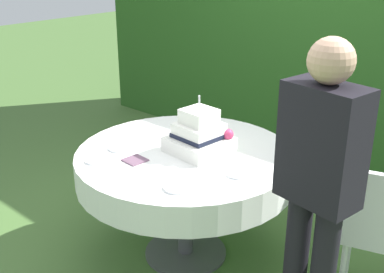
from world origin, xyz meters
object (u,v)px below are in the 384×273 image
cake_table (185,166)px  serving_plate_left (119,148)px  napkin_stack (135,160)px  standing_person (318,185)px  wedding_cake (199,136)px  serving_plate_near (95,161)px  serving_plate_right (237,175)px  garden_chair (381,227)px  serving_plate_far (177,188)px

cake_table → serving_plate_left: (-0.33, -0.25, 0.10)m
napkin_stack → standing_person: bearing=5.6°
wedding_cake → standing_person: size_ratio=0.23×
cake_table → wedding_cake: size_ratio=3.75×
wedding_cake → serving_plate_near: wedding_cake is taller
serving_plate_right → garden_chair: bearing=27.5°
serving_plate_near → serving_plate_left: bearing=100.4°
cake_table → serving_plate_left: size_ratio=10.84×
wedding_cake → standing_person: standing_person is taller
cake_table → serving_plate_far: bearing=-52.4°
serving_plate_far → napkin_stack: serving_plate_far is taller
napkin_stack → serving_plate_far: bearing=-11.8°
serving_plate_far → garden_chair: bearing=39.4°
cake_table → serving_plate_near: (-0.30, -0.46, 0.10)m
serving_plate_far → garden_chair: garden_chair is taller
serving_plate_right → garden_chair: (0.70, 0.36, -0.21)m
napkin_stack → standing_person: standing_person is taller
garden_chair → serving_plate_right: bearing=-152.5°
napkin_stack → serving_plate_near: bearing=-134.4°
napkin_stack → standing_person: (1.12, 0.11, 0.18)m
garden_chair → standing_person: size_ratio=0.56×
serving_plate_near → serving_plate_far: same height
wedding_cake → garden_chair: bearing=12.7°
cake_table → garden_chair: 1.18m
serving_plate_far → serving_plate_right: bearing=66.5°
serving_plate_left → standing_person: bearing=2.6°
wedding_cake → standing_person: 0.96m
garden_chair → standing_person: standing_person is taller
wedding_cake → garden_chair: wedding_cake is taller
serving_plate_far → serving_plate_right: (0.14, 0.33, 0.00)m
serving_plate_left → garden_chair: (1.47, 0.55, -0.21)m
cake_table → napkin_stack: 0.34m
wedding_cake → serving_plate_right: (0.38, -0.12, -0.10)m
serving_plate_near → standing_person: bearing=12.2°
serving_plate_near → serving_plate_right: (0.73, 0.41, 0.00)m
serving_plate_far → standing_person: 0.74m
wedding_cake → serving_plate_left: size_ratio=2.89×
serving_plate_right → garden_chair: garden_chair is taller
serving_plate_left → serving_plate_right: 0.80m
cake_table → standing_person: 1.04m
serving_plate_left → garden_chair: bearing=20.6°
serving_plate_right → wedding_cake: bearing=162.0°
napkin_stack → standing_person: size_ratio=0.08×
wedding_cake → serving_plate_near: size_ratio=3.24×
napkin_stack → serving_plate_right: bearing=22.6°
cake_table → wedding_cake: 0.22m
cake_table → wedding_cake: (0.06, 0.06, 0.20)m
cake_table → standing_person: size_ratio=0.85×
wedding_cake → napkin_stack: wedding_cake is taller
garden_chair → serving_plate_left: bearing=-159.4°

